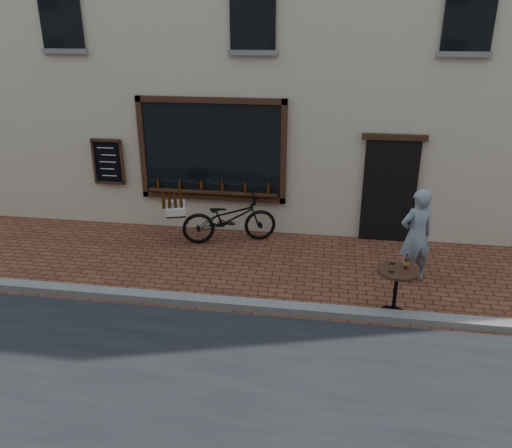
# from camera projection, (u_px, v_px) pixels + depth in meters

# --- Properties ---
(ground) EXTENTS (90.00, 90.00, 0.00)m
(ground) POSITION_uv_depth(u_px,v_px,m) (280.00, 317.00, 7.99)
(ground) COLOR #5B2D1D
(ground) RESTS_ON ground
(kerb) EXTENTS (90.00, 0.25, 0.12)m
(kerb) POSITION_uv_depth(u_px,v_px,m) (281.00, 307.00, 8.15)
(kerb) COLOR slate
(kerb) RESTS_ON ground
(cargo_bicycle) EXTENTS (2.40, 1.33, 1.13)m
(cargo_bicycle) POSITION_uv_depth(u_px,v_px,m) (227.00, 218.00, 10.61)
(cargo_bicycle) COLOR black
(cargo_bicycle) RESTS_ON ground
(bistro_table) EXTENTS (0.63, 0.63, 1.08)m
(bistro_table) POSITION_uv_depth(u_px,v_px,m) (396.00, 283.00, 7.84)
(bistro_table) COLOR black
(bistro_table) RESTS_ON ground
(pedestrian) EXTENTS (0.75, 0.64, 1.75)m
(pedestrian) POSITION_uv_depth(u_px,v_px,m) (416.00, 236.00, 8.83)
(pedestrian) COLOR gray
(pedestrian) RESTS_ON ground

